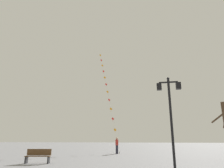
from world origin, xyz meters
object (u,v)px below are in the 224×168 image
object	(u,v)px
park_bench	(38,156)
twin_lantern_lamp_post	(170,103)
kite_flyer	(117,145)
kite_train	(107,89)

from	to	relation	value
park_bench	twin_lantern_lamp_post	bearing A→B (deg)	-16.68
kite_flyer	park_bench	xyz separation A→B (m)	(-3.47, -9.83, -0.45)
kite_flyer	park_bench	bearing A→B (deg)	138.36
kite_flyer	park_bench	size ratio (longest dim) A/B	1.03
twin_lantern_lamp_post	kite_train	bearing A→B (deg)	114.17
kite_train	kite_flyer	size ratio (longest dim) A/B	10.13
twin_lantern_lamp_post	park_bench	distance (m)	9.06
kite_train	twin_lantern_lamp_post	bearing A→B (deg)	-65.83
twin_lantern_lamp_post	park_bench	xyz separation A→B (m)	(-8.50, 0.70, -3.07)
twin_lantern_lamp_post	kite_flyer	distance (m)	11.96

